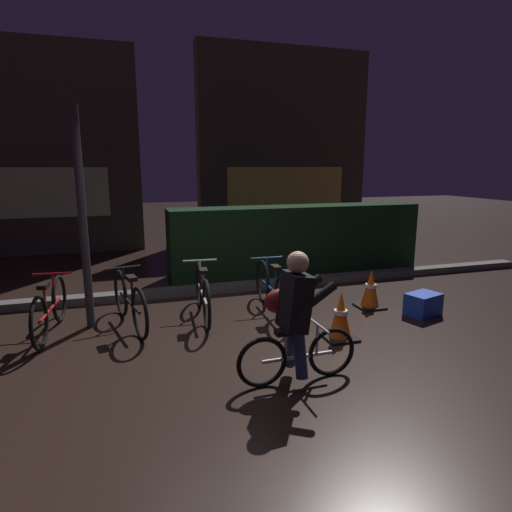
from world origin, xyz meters
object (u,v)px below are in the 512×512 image
Objects in this scene: parked_bike_center_right at (203,293)px; street_post at (83,221)px; parked_bike_right_mid at (272,289)px; parked_bike_left_mid at (50,308)px; blue_crate at (423,304)px; cyclist at (295,317)px; traffic_cone_near at (341,316)px; traffic_cone_far at (371,289)px; parked_bike_center_left at (130,301)px.

street_post is at bearing 91.06° from parked_bike_center_right.
parked_bike_center_right reaches higher than parked_bike_right_mid.
parked_bike_left_mid is 3.42× the size of blue_crate.
cyclist reaches higher than blue_crate.
traffic_cone_near is 1.02× the size of traffic_cone_far.
cyclist reaches higher than traffic_cone_near.
parked_bike_center_left is (0.91, -0.03, 0.01)m from parked_bike_left_mid.
cyclist is (2.34, -1.94, 0.31)m from parked_bike_left_mid.
traffic_cone_far is at bearing -98.29° from parked_bike_right_mid.
cyclist reaches higher than parked_bike_right_mid.
parked_bike_center_left is 3.86m from blue_crate.
street_post is at bearing 59.10° from parked_bike_center_left.
parked_bike_center_left is 1.89m from parked_bike_right_mid.
traffic_cone_far is (4.19, -0.28, -0.05)m from parked_bike_left_mid.
parked_bike_center_left is 2.76× the size of traffic_cone_far.
blue_crate is (4.27, -0.90, -1.19)m from street_post.
parked_bike_center_right is (0.93, 0.07, 0.00)m from parked_bike_center_left.
parked_bike_right_mid is 1.26× the size of cyclist.
parked_bike_left_mid is 2.65× the size of traffic_cone_near.
parked_bike_left_mid is 1.21× the size of cyclist.
blue_crate is (0.51, -0.49, -0.12)m from traffic_cone_far.
blue_crate is (1.47, 0.40, -0.12)m from traffic_cone_near.
parked_bike_left_mid reaches higher than traffic_cone_far.
parked_bike_left_mid is (-0.43, -0.12, -1.02)m from street_post.
street_post is 4.81× the size of traffic_cone_far.
parked_bike_left_mid is at bearing 139.27° from cyclist.
parked_bike_center_right is at bearing 172.28° from traffic_cone_far.
traffic_cone_near is (1.39, -1.21, -0.06)m from parked_bike_center_right.
parked_bike_left_mid is at bearing -164.20° from street_post.
cyclist is (1.90, -2.07, -0.71)m from street_post.
traffic_cone_near is 1.23m from cyclist.
traffic_cone_near is (2.32, -1.14, -0.06)m from parked_bike_center_left.
traffic_cone_far is at bearing 42.99° from traffic_cone_near.
traffic_cone_far is at bearing -87.59° from parked_bike_left_mid.
parked_bike_right_mid is (2.36, -0.15, -1.01)m from street_post.
parked_bike_center_right is at bearing -3.60° from street_post.
cyclist is at bearing -161.40° from parked_bike_center_right.
street_post reaches higher than traffic_cone_far.
parked_bike_right_mid is at bearing 169.52° from traffic_cone_far.
traffic_cone_far is at bearing 40.81° from cyclist.
street_post is 1.69× the size of parked_bike_center_right.
parked_bike_center_right is (1.85, 0.03, 0.01)m from parked_bike_left_mid.
cyclist is at bearing -155.89° from parked_bike_center_left.
parked_bike_center_left is 3.29m from traffic_cone_far.
parked_bike_center_left is 2.40m from cyclist.
parked_bike_center_right reaches higher than blue_crate.
cyclist is (-0.90, -0.77, 0.35)m from traffic_cone_near.
cyclist is at bearing -47.37° from street_post.
parked_bike_right_mid reaches higher than blue_crate.
parked_bike_left_mid is 2.70× the size of traffic_cone_far.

